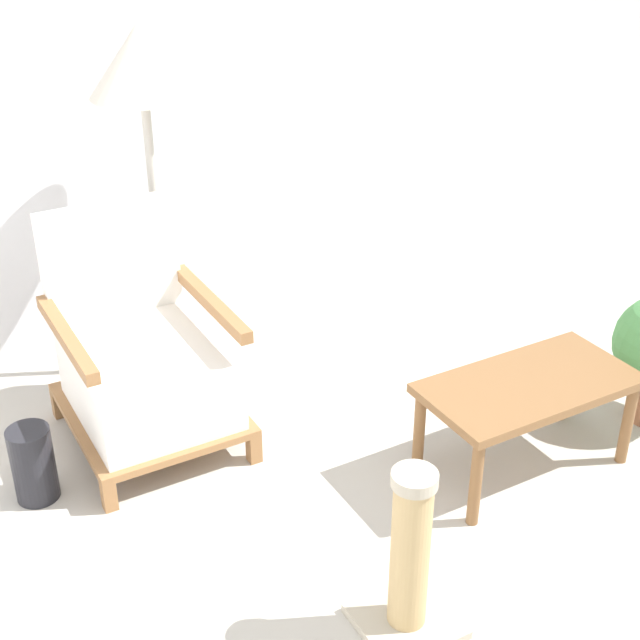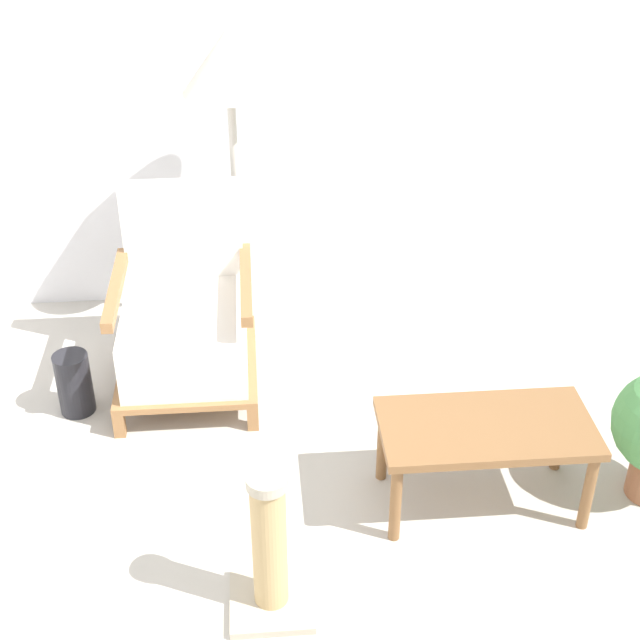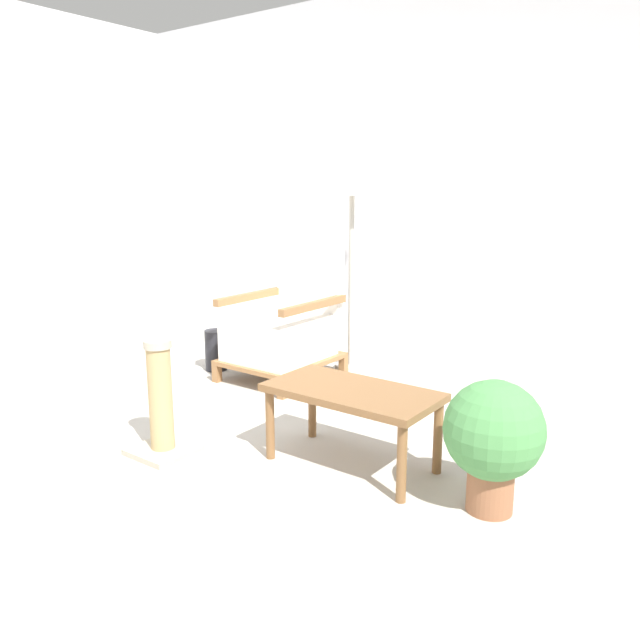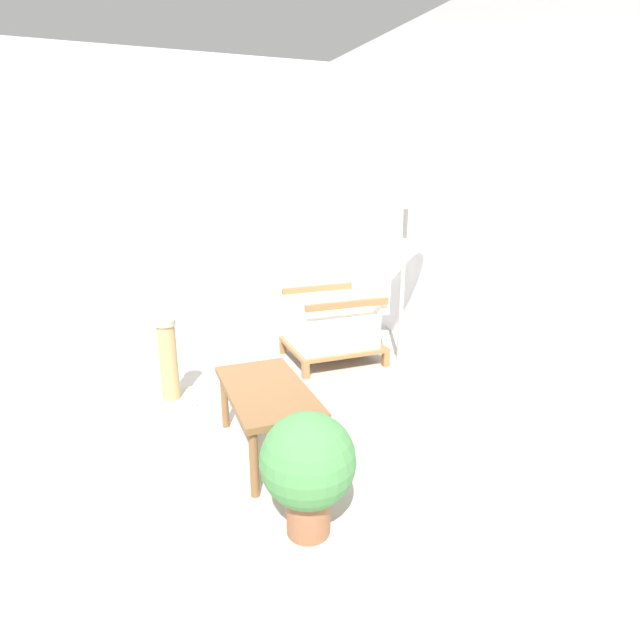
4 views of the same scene
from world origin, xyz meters
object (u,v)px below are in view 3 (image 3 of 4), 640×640
Objects in this scene: floor_lamp at (352,182)px; potted_plant at (493,435)px; armchair at (284,330)px; scratching_post at (161,407)px; coffee_table at (352,399)px; vase at (216,350)px.

floor_lamp is 2.37m from potted_plant.
armchair is 1.61× the size of potted_plant.
floor_lamp is at bearing 139.54° from potted_plant.
scratching_post is at bearing -76.16° from armchair.
coffee_table is 1.85m from vase.
armchair reaches higher than vase.
armchair reaches higher than potted_plant.
scratching_post is at bearing -87.44° from floor_lamp.
armchair is 1.53× the size of scratching_post.
potted_plant reaches higher than coffee_table.
potted_plant is 1.61m from scratching_post.
scratching_post is at bearing -164.30° from potted_plant.
vase is at bearing 162.45° from potted_plant.
floor_lamp reaches higher than vase.
floor_lamp reaches higher than armchair.
potted_plant reaches higher than vase.
vase is (-0.50, -0.18, -0.19)m from armchair.
floor_lamp is 5.21× the size of vase.
vase is at bearing -140.22° from floor_lamp.
coffee_table is at bearing -37.89° from armchair.
coffee_table is at bearing -23.67° from vase.
coffee_table is (1.18, -0.92, -0.00)m from armchair.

